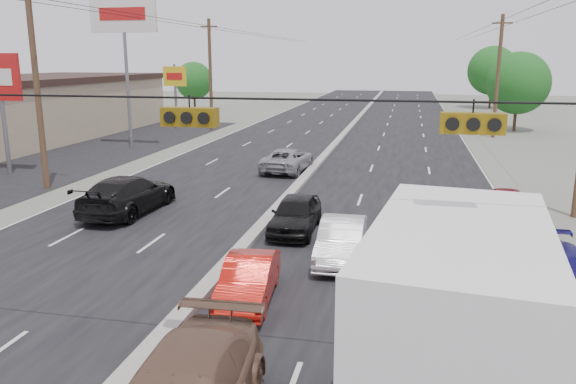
# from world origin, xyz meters

# --- Properties ---
(ground) EXTENTS (200.00, 200.00, 0.00)m
(ground) POSITION_xyz_m (0.00, 0.00, 0.00)
(ground) COLOR #606356
(ground) RESTS_ON ground
(road_surface) EXTENTS (20.00, 160.00, 0.02)m
(road_surface) POSITION_xyz_m (0.00, 30.00, 0.00)
(road_surface) COLOR black
(road_surface) RESTS_ON ground
(center_median) EXTENTS (0.50, 160.00, 0.20)m
(center_median) POSITION_xyz_m (0.00, 30.00, 0.10)
(center_median) COLOR gray
(center_median) RESTS_ON ground
(parking_lot) EXTENTS (10.00, 42.00, 0.02)m
(parking_lot) POSITION_xyz_m (-17.00, 25.00, 0.00)
(parking_lot) COLOR black
(parking_lot) RESTS_ON ground
(utility_pole_left_b) EXTENTS (1.60, 0.30, 10.00)m
(utility_pole_left_b) POSITION_xyz_m (-12.50, 15.00, 5.11)
(utility_pole_left_b) COLOR #422D1E
(utility_pole_left_b) RESTS_ON ground
(utility_pole_left_c) EXTENTS (1.60, 0.30, 10.00)m
(utility_pole_left_c) POSITION_xyz_m (-12.50, 40.00, 5.11)
(utility_pole_left_c) COLOR #422D1E
(utility_pole_left_c) RESTS_ON ground
(utility_pole_right_c) EXTENTS (1.60, 0.30, 10.00)m
(utility_pole_right_c) POSITION_xyz_m (12.50, 40.00, 5.11)
(utility_pole_right_c) COLOR #422D1E
(utility_pole_right_c) RESTS_ON ground
(traffic_signals) EXTENTS (25.00, 0.30, 0.54)m
(traffic_signals) POSITION_xyz_m (1.40, 0.00, 5.49)
(traffic_signals) COLOR black
(traffic_signals) RESTS_ON ground
(pole_sign_mid) EXTENTS (2.60, 0.25, 7.00)m
(pole_sign_mid) POSITION_xyz_m (-17.00, 18.00, 5.11)
(pole_sign_mid) COLOR slate
(pole_sign_mid) RESTS_ON ground
(pole_sign_billboard) EXTENTS (5.00, 0.25, 11.00)m
(pole_sign_billboard) POSITION_xyz_m (-14.50, 28.00, 8.87)
(pole_sign_billboard) COLOR slate
(pole_sign_billboard) RESTS_ON ground
(pole_sign_far) EXTENTS (2.20, 0.25, 6.00)m
(pole_sign_far) POSITION_xyz_m (-16.00, 40.00, 4.41)
(pole_sign_far) COLOR slate
(pole_sign_far) RESTS_ON ground
(tree_left_far) EXTENTS (4.80, 4.80, 6.12)m
(tree_left_far) POSITION_xyz_m (-22.00, 60.00, 3.72)
(tree_left_far) COLOR #382619
(tree_left_far) RESTS_ON ground
(tree_right_mid) EXTENTS (5.60, 5.60, 7.14)m
(tree_right_mid) POSITION_xyz_m (15.00, 45.00, 4.34)
(tree_right_mid) COLOR #382619
(tree_right_mid) RESTS_ON ground
(tree_right_far) EXTENTS (6.40, 6.40, 8.16)m
(tree_right_far) POSITION_xyz_m (16.00, 70.00, 4.96)
(tree_right_far) COLOR #382619
(tree_right_far) RESTS_ON ground
(box_truck) EXTENTS (3.59, 7.97, 3.91)m
(box_truck) POSITION_xyz_m (6.46, -0.19, 2.01)
(box_truck) COLOR black
(box_truck) RESTS_ON ground
(red_sedan) EXTENTS (1.64, 3.80, 1.22)m
(red_sedan) POSITION_xyz_m (1.40, 3.97, 0.61)
(red_sedan) COLOR #B7140B
(red_sedan) RESTS_ON ground
(queue_car_a) EXTENTS (1.67, 4.11, 1.40)m
(queue_car_a) POSITION_xyz_m (1.40, 10.47, 0.70)
(queue_car_a) COLOR black
(queue_car_a) RESTS_ON ground
(queue_car_b) EXTENTS (1.51, 4.12, 1.35)m
(queue_car_b) POSITION_xyz_m (3.50, 7.72, 0.67)
(queue_car_b) COLOR silver
(queue_car_b) RESTS_ON ground
(queue_car_d) EXTENTS (2.04, 5.00, 1.45)m
(queue_car_d) POSITION_xyz_m (9.60, 5.55, 0.73)
(queue_car_d) COLOR navy
(queue_car_d) RESTS_ON ground
(queue_car_e) EXTENTS (1.83, 3.80, 1.25)m
(queue_car_e) POSITION_xyz_m (9.60, 13.89, 0.63)
(queue_car_e) COLOR maroon
(queue_car_e) RESTS_ON ground
(oncoming_near) EXTENTS (2.50, 5.67, 1.62)m
(oncoming_near) POSITION_xyz_m (-6.16, 11.62, 0.81)
(oncoming_near) COLOR black
(oncoming_near) RESTS_ON ground
(oncoming_far) EXTENTS (2.60, 5.06, 1.37)m
(oncoming_far) POSITION_xyz_m (-1.40, 22.06, 0.68)
(oncoming_far) COLOR gray
(oncoming_far) RESTS_ON ground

